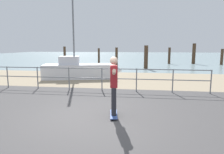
# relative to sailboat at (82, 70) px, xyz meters

# --- Properties ---
(ground_plane) EXTENTS (24.00, 10.00, 0.04)m
(ground_plane) POSITION_rel_sailboat_xyz_m (2.31, -7.88, -0.52)
(ground_plane) COLOR #474444
(ground_plane) RESTS_ON ground
(beach_strip) EXTENTS (24.00, 6.00, 0.04)m
(beach_strip) POSITION_rel_sailboat_xyz_m (2.31, 0.12, -0.52)
(beach_strip) COLOR tan
(beach_strip) RESTS_ON ground
(sea_surface) EXTENTS (72.00, 50.00, 0.04)m
(sea_surface) POSITION_rel_sailboat_xyz_m (2.31, 28.12, -0.52)
(sea_surface) COLOR #849EA3
(sea_surface) RESTS_ON ground
(railing_fence) EXTENTS (12.50, 0.05, 1.05)m
(railing_fence) POSITION_rel_sailboat_xyz_m (0.36, -3.28, 0.17)
(railing_fence) COLOR slate
(railing_fence) RESTS_ON ground
(sailboat) EXTENTS (5.06, 2.42, 5.36)m
(sailboat) POSITION_rel_sailboat_xyz_m (0.00, 0.00, 0.00)
(sailboat) COLOR silver
(sailboat) RESTS_ON ground
(skateboard) EXTENTS (0.31, 0.82, 0.08)m
(skateboard) POSITION_rel_sailboat_xyz_m (2.90, -6.56, -0.46)
(skateboard) COLOR #334C8C
(skateboard) RESTS_ON ground
(skateboarder) EXTENTS (0.30, 1.44, 1.65)m
(skateboarder) POSITION_rel_sailboat_xyz_m (2.90, -6.56, 0.49)
(skateboarder) COLOR #26262B
(skateboarder) RESTS_ON skateboard
(groyne_post_0) EXTENTS (0.24, 0.24, 1.97)m
(groyne_post_0) POSITION_rel_sailboat_xyz_m (-4.09, 7.64, 0.46)
(groyne_post_0) COLOR #422D1E
(groyne_post_0) RESTS_ON ground
(groyne_post_1) EXTENTS (0.24, 0.24, 1.76)m
(groyne_post_1) POSITION_rel_sailboat_xyz_m (-1.36, 11.62, 0.36)
(groyne_post_1) COLOR #422D1E
(groyne_post_1) RESTS_ON ground
(groyne_post_2) EXTENTS (0.24, 0.24, 1.88)m
(groyne_post_2) POSITION_rel_sailboat_xyz_m (1.37, 6.74, 0.42)
(groyne_post_2) COLOR #422D1E
(groyne_post_2) RESTS_ON ground
(groyne_post_3) EXTENTS (0.35, 0.35, 2.07)m
(groyne_post_3) POSITION_rel_sailboat_xyz_m (4.10, 6.03, 0.51)
(groyne_post_3) COLOR #422D1E
(groyne_post_3) RESTS_ON ground
(groyne_post_4) EXTENTS (0.27, 0.27, 1.86)m
(groyne_post_4) POSITION_rel_sailboat_xyz_m (6.82, 11.34, 0.41)
(groyne_post_4) COLOR #422D1E
(groyne_post_4) RESTS_ON ground
(groyne_post_5) EXTENTS (0.38, 0.38, 2.31)m
(groyne_post_5) POSITION_rel_sailboat_xyz_m (9.55, 11.71, 0.63)
(groyne_post_5) COLOR #422D1E
(groyne_post_5) RESTS_ON ground
(groyne_post_6) EXTENTS (0.29, 0.29, 1.72)m
(groyne_post_6) POSITION_rel_sailboat_xyz_m (12.28, 10.99, 0.34)
(groyne_post_6) COLOR #422D1E
(groyne_post_6) RESTS_ON ground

